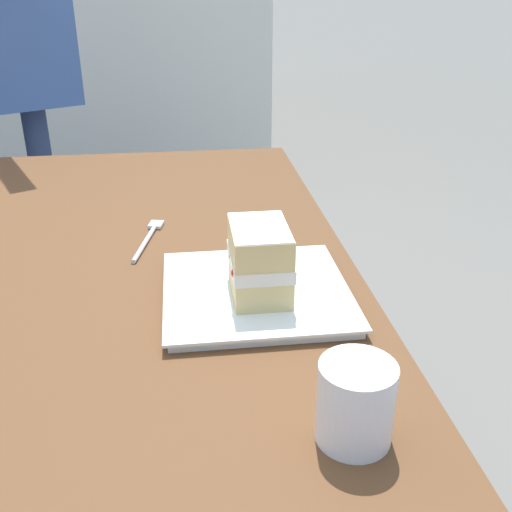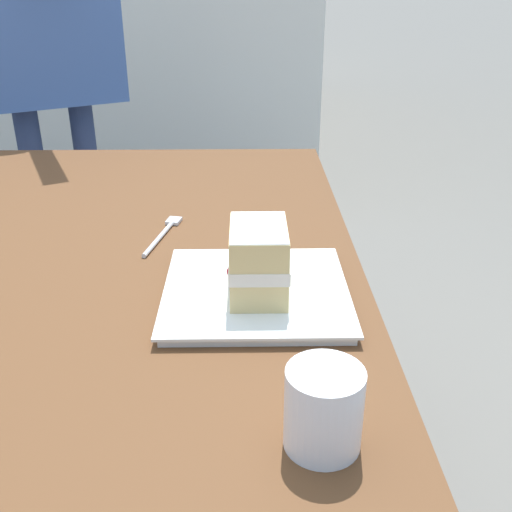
{
  "view_description": "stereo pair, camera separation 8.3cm",
  "coord_description": "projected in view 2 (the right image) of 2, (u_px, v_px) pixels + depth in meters",
  "views": [
    {
      "loc": [
        -0.88,
        -0.26,
        1.2
      ],
      "look_at": [
        -0.14,
        -0.35,
        0.84
      ],
      "focal_mm": 41.91,
      "sensor_mm": 36.0,
      "label": 1
    },
    {
      "loc": [
        -0.88,
        -0.34,
        1.2
      ],
      "look_at": [
        -0.14,
        -0.35,
        0.84
      ],
      "focal_mm": 41.91,
      "sensor_mm": 36.0,
      "label": 2
    }
  ],
  "objects": [
    {
      "name": "patio_table",
      "position": [
        49.0,
        311.0,
        1.02
      ],
      "size": [
        1.3,
        1.04,
        0.77
      ],
      "color": "brown",
      "rests_on": "ground"
    },
    {
      "name": "dessert_plate",
      "position": [
        256.0,
        292.0,
        0.85
      ],
      "size": [
        0.26,
        0.26,
        0.02
      ],
      "color": "white",
      "rests_on": "patio_table"
    },
    {
      "name": "cake_slice",
      "position": [
        258.0,
        261.0,
        0.81
      ],
      "size": [
        0.12,
        0.09,
        0.1
      ],
      "color": "#E0C17A",
      "rests_on": "dessert_plate"
    },
    {
      "name": "dessert_fork",
      "position": [
        164.0,
        233.0,
        1.06
      ],
      "size": [
        0.17,
        0.05,
        0.01
      ],
      "color": "silver",
      "rests_on": "patio_table"
    },
    {
      "name": "coffee_cup",
      "position": [
        324.0,
        408.0,
        0.57
      ],
      "size": [
        0.08,
        0.08,
        0.09
      ],
      "color": "white",
      "rests_on": "patio_table"
    },
    {
      "name": "diner_person",
      "position": [
        39.0,
        13.0,
        1.76
      ],
      "size": [
        0.62,
        0.49,
        1.63
      ],
      "color": "navy",
      "rests_on": "ground"
    }
  ]
}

